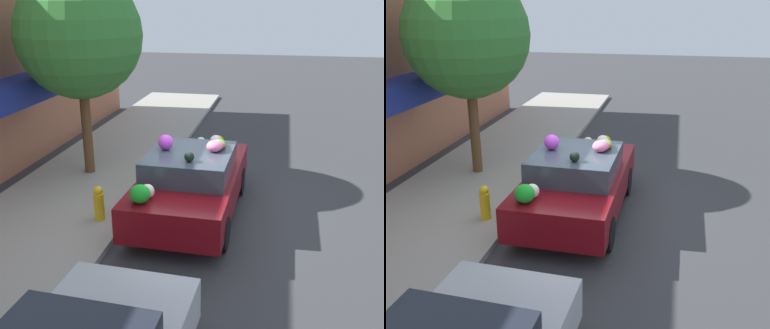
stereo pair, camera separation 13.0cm
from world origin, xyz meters
TOP-DOWN VIEW (x-y plane):
  - ground_plane at (0.00, 0.00)m, footprint 60.00×60.00m
  - sidewalk_curb at (0.00, 2.70)m, footprint 24.00×3.20m
  - street_tree at (1.60, 2.88)m, footprint 2.90×2.90m
  - fire_hydrant at (-0.84, 1.62)m, footprint 0.20×0.20m
  - art_car at (-0.03, -0.06)m, footprint 4.10×1.91m

SIDE VIEW (x-z plane):
  - ground_plane at x=0.00m, z-range 0.00..0.00m
  - sidewalk_curb at x=0.00m, z-range 0.00..0.12m
  - fire_hydrant at x=-0.84m, z-range 0.12..0.82m
  - art_car at x=-0.03m, z-range -0.10..1.61m
  - street_tree at x=1.60m, z-range 1.05..5.82m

